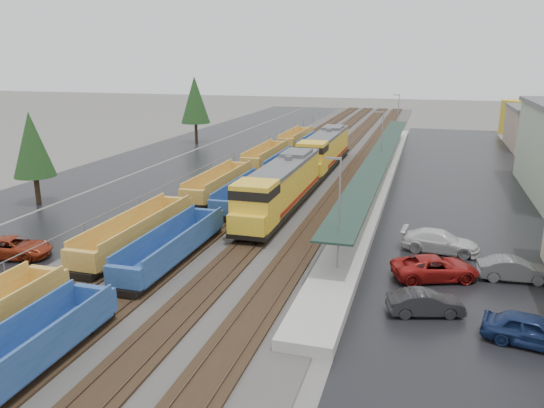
{
  "coord_description": "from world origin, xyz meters",
  "views": [
    {
      "loc": [
        14.51,
        -12.05,
        13.91
      ],
      "look_at": [
        2.36,
        29.2,
        2.0
      ],
      "focal_mm": 35.0,
      "sensor_mm": 36.0,
      "label": 1
    }
  ],
  "objects_px": {
    "parked_car_west_c": "(14,248)",
    "parked_car_east_b": "(435,268)",
    "well_string_blue": "(215,216)",
    "parked_car_east_c": "(440,242)",
    "well_string_yellow": "(185,205)",
    "parked_car_east_d": "(532,331)",
    "parked_car_east_a": "(425,303)",
    "locomotive_trail": "(324,150)",
    "parked_car_east_e": "(514,270)",
    "storage_tank": "(517,117)",
    "locomotive_lead": "(280,187)"
  },
  "relations": [
    {
      "from": "well_string_blue",
      "to": "parked_car_west_c",
      "type": "bearing_deg",
      "value": -138.18
    },
    {
      "from": "storage_tank",
      "to": "parked_car_east_a",
      "type": "height_order",
      "value": "storage_tank"
    },
    {
      "from": "well_string_blue",
      "to": "parked_car_east_c",
      "type": "relative_size",
      "value": 16.23
    },
    {
      "from": "locomotive_lead",
      "to": "parked_car_east_d",
      "type": "xyz_separation_m",
      "value": [
        18.23,
        -18.76,
        -1.72
      ]
    },
    {
      "from": "parked_car_east_b",
      "to": "parked_car_east_d",
      "type": "distance_m",
      "value": 8.55
    },
    {
      "from": "locomotive_lead",
      "to": "parked_car_east_a",
      "type": "distance_m",
      "value": 21.44
    },
    {
      "from": "well_string_yellow",
      "to": "parked_car_east_d",
      "type": "bearing_deg",
      "value": -30.49
    },
    {
      "from": "well_string_yellow",
      "to": "parked_car_east_d",
      "type": "height_order",
      "value": "well_string_yellow"
    },
    {
      "from": "parked_car_east_a",
      "to": "parked_car_east_b",
      "type": "bearing_deg",
      "value": -22.26
    },
    {
      "from": "parked_car_east_b",
      "to": "parked_car_east_c",
      "type": "relative_size",
      "value": 0.99
    },
    {
      "from": "well_string_yellow",
      "to": "parked_car_east_c",
      "type": "height_order",
      "value": "well_string_yellow"
    },
    {
      "from": "locomotive_lead",
      "to": "storage_tank",
      "type": "bearing_deg",
      "value": 66.0
    },
    {
      "from": "parked_car_east_a",
      "to": "parked_car_east_c",
      "type": "xyz_separation_m",
      "value": [
        0.87,
        10.59,
        0.12
      ]
    },
    {
      "from": "well_string_yellow",
      "to": "parked_car_east_c",
      "type": "xyz_separation_m",
      "value": [
        21.98,
        -2.95,
        -0.33
      ]
    },
    {
      "from": "parked_car_east_e",
      "to": "parked_car_east_d",
      "type": "bearing_deg",
      "value": 173.0
    },
    {
      "from": "well_string_yellow",
      "to": "parked_car_east_b",
      "type": "distance_m",
      "value": 23.14
    },
    {
      "from": "well_string_blue",
      "to": "storage_tank",
      "type": "height_order",
      "value": "storage_tank"
    },
    {
      "from": "parked_car_east_e",
      "to": "well_string_blue",
      "type": "bearing_deg",
      "value": 73.81
    },
    {
      "from": "well_string_blue",
      "to": "parked_car_east_b",
      "type": "bearing_deg",
      "value": -17.88
    },
    {
      "from": "parked_car_east_e",
      "to": "storage_tank",
      "type": "bearing_deg",
      "value": -12.56
    },
    {
      "from": "parked_car_east_b",
      "to": "well_string_yellow",
      "type": "bearing_deg",
      "value": 47.81
    },
    {
      "from": "locomotive_lead",
      "to": "parked_car_east_c",
      "type": "height_order",
      "value": "locomotive_lead"
    },
    {
      "from": "parked_car_west_c",
      "to": "parked_car_east_c",
      "type": "xyz_separation_m",
      "value": [
        29.39,
        9.81,
        0.06
      ]
    },
    {
      "from": "locomotive_trail",
      "to": "storage_tank",
      "type": "xyz_separation_m",
      "value": [
        28.42,
        42.84,
        0.6
      ]
    },
    {
      "from": "locomotive_lead",
      "to": "parked_car_east_e",
      "type": "relative_size",
      "value": 4.66
    },
    {
      "from": "well_string_yellow",
      "to": "locomotive_trail",
      "type": "bearing_deg",
      "value": 71.79
    },
    {
      "from": "well_string_blue",
      "to": "well_string_yellow",
      "type": "bearing_deg",
      "value": 147.43
    },
    {
      "from": "locomotive_trail",
      "to": "parked_car_east_e",
      "type": "height_order",
      "value": "locomotive_trail"
    },
    {
      "from": "locomotive_lead",
      "to": "well_string_yellow",
      "type": "height_order",
      "value": "locomotive_lead"
    },
    {
      "from": "well_string_yellow",
      "to": "parked_car_east_a",
      "type": "relative_size",
      "value": 23.28
    },
    {
      "from": "locomotive_lead",
      "to": "locomotive_trail",
      "type": "distance_m",
      "value": 21.0
    },
    {
      "from": "storage_tank",
      "to": "locomotive_trail",
      "type": "bearing_deg",
      "value": -123.56
    },
    {
      "from": "well_string_yellow",
      "to": "parked_car_east_b",
      "type": "bearing_deg",
      "value": -20.86
    },
    {
      "from": "well_string_yellow",
      "to": "well_string_blue",
      "type": "height_order",
      "value": "well_string_yellow"
    },
    {
      "from": "locomotive_trail",
      "to": "parked_car_east_c",
      "type": "bearing_deg",
      "value": -62.87
    },
    {
      "from": "locomotive_lead",
      "to": "parked_car_east_d",
      "type": "relative_size",
      "value": 4.47
    },
    {
      "from": "well_string_blue",
      "to": "parked_car_east_d",
      "type": "height_order",
      "value": "well_string_blue"
    },
    {
      "from": "locomotive_lead",
      "to": "parked_car_east_e",
      "type": "height_order",
      "value": "locomotive_lead"
    },
    {
      "from": "parked_car_west_c",
      "to": "well_string_yellow",
      "type": "bearing_deg",
      "value": -40.88
    },
    {
      "from": "locomotive_trail",
      "to": "storage_tank",
      "type": "relative_size",
      "value": 3.37
    },
    {
      "from": "parked_car_west_c",
      "to": "parked_car_east_a",
      "type": "xyz_separation_m",
      "value": [
        28.52,
        -0.78,
        -0.06
      ]
    },
    {
      "from": "well_string_yellow",
      "to": "storage_tank",
      "type": "xyz_separation_m",
      "value": [
        36.42,
        67.16,
        1.97
      ]
    },
    {
      "from": "locomotive_trail",
      "to": "parked_car_east_c",
      "type": "xyz_separation_m",
      "value": [
        13.98,
        -27.27,
        -1.71
      ]
    },
    {
      "from": "parked_car_west_c",
      "to": "parked_car_east_b",
      "type": "bearing_deg",
      "value": -91.88
    },
    {
      "from": "parked_car_east_d",
      "to": "parked_car_east_a",
      "type": "bearing_deg",
      "value": 81.35
    },
    {
      "from": "storage_tank",
      "to": "parked_car_east_b",
      "type": "bearing_deg",
      "value": -101.1
    },
    {
      "from": "storage_tank",
      "to": "well_string_blue",
      "type": "bearing_deg",
      "value": -114.94
    },
    {
      "from": "parked_car_west_c",
      "to": "parked_car_east_b",
      "type": "distance_m",
      "value": 29.39
    },
    {
      "from": "locomotive_lead",
      "to": "parked_car_east_a",
      "type": "bearing_deg",
      "value": -52.16
    },
    {
      "from": "locomotive_lead",
      "to": "parked_car_east_b",
      "type": "relative_size",
      "value": 3.79
    }
  ]
}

